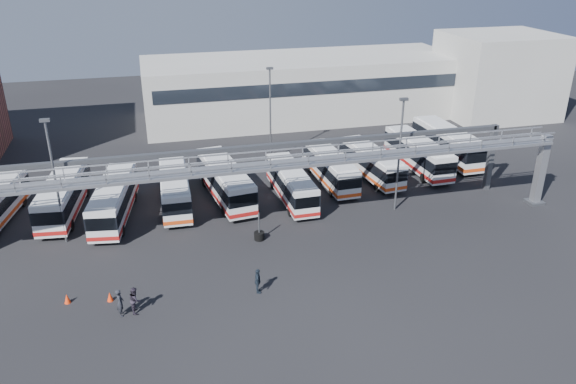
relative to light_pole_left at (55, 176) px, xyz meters
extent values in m
plane|color=black|center=(16.00, -8.00, -5.73)|extent=(140.00, 140.00, 0.00)
cube|color=#94969C|center=(41.00, -3.00, -2.43)|extent=(0.70, 0.70, 6.60)
cube|color=#4C4F54|center=(41.00, -3.00, -5.60)|extent=(1.40, 1.40, 0.25)
cube|color=#94969C|center=(16.00, -3.00, 0.37)|extent=(50.00, 1.80, 0.22)
cube|color=#94969C|center=(16.00, -3.85, 1.32)|extent=(50.00, 0.10, 0.10)
cube|color=#94969C|center=(16.00, -2.15, 1.32)|extent=(50.00, 0.10, 0.10)
cube|color=#4C4F54|center=(16.00, 1.00, 0.57)|extent=(45.00, 0.50, 0.35)
cube|color=#9E9E99|center=(28.00, 30.00, -1.73)|extent=(42.00, 14.00, 8.00)
cube|color=#B2B2AD|center=(54.00, 24.00, -0.23)|extent=(14.00, 12.00, 11.00)
cylinder|color=#4C4F54|center=(0.00, 0.00, -0.73)|extent=(0.18, 0.18, 10.00)
cube|color=#4C4F54|center=(0.00, 0.00, 4.37)|extent=(0.70, 0.35, 0.22)
cylinder|color=#4C4F54|center=(28.00, -1.00, -0.73)|extent=(0.18, 0.18, 10.00)
cube|color=#4C4F54|center=(28.00, -1.00, 4.37)|extent=(0.70, 0.35, 0.22)
cylinder|color=#4C4F54|center=(20.00, 14.00, -0.73)|extent=(0.18, 0.18, 10.00)
cube|color=#4C4F54|center=(20.00, 14.00, 4.37)|extent=(0.70, 0.35, 0.22)
cylinder|color=black|center=(-6.41, 8.40, -5.27)|extent=(0.43, 0.95, 0.91)
cylinder|color=black|center=(-4.40, 8.04, -5.27)|extent=(0.43, 0.95, 0.91)
cube|color=silver|center=(-0.50, 5.53, -3.89)|extent=(3.74, 11.26, 2.76)
cube|color=black|center=(-0.50, 5.53, -3.57)|extent=(3.81, 11.33, 1.10)
cube|color=#A51614|center=(-0.50, 5.53, -4.87)|extent=(3.80, 11.32, 0.35)
cube|color=silver|center=(-0.50, 5.53, -2.43)|extent=(3.37, 10.13, 0.16)
cylinder|color=black|center=(-2.03, 2.14, -5.23)|extent=(0.41, 1.03, 1.00)
cylinder|color=black|center=(0.23, 1.89, -5.23)|extent=(0.41, 1.03, 1.00)
cylinder|color=black|center=(-1.23, 9.17, -5.23)|extent=(0.41, 1.03, 1.00)
cylinder|color=black|center=(1.03, 8.91, -5.23)|extent=(0.41, 1.03, 1.00)
cube|color=silver|center=(3.78, 3.44, -3.95)|extent=(4.03, 10.94, 2.67)
cube|color=black|center=(3.78, 3.44, -3.64)|extent=(4.10, 11.01, 1.07)
cube|color=#A51614|center=(3.78, 3.44, -4.90)|extent=(4.09, 11.00, 0.34)
cube|color=silver|center=(3.78, 3.44, -2.54)|extent=(3.63, 9.85, 0.16)
cylinder|color=black|center=(2.18, 0.22, -5.24)|extent=(0.44, 1.01, 0.97)
cylinder|color=black|center=(4.34, -0.11, -5.24)|extent=(0.44, 1.01, 0.97)
cylinder|color=black|center=(3.22, 6.99, -5.24)|extent=(0.44, 1.01, 0.97)
cylinder|color=black|center=(5.39, 6.65, -5.24)|extent=(0.44, 1.01, 0.97)
cube|color=silver|center=(9.02, 4.81, -3.99)|extent=(2.65, 10.54, 2.62)
cube|color=black|center=(9.02, 4.81, -3.68)|extent=(2.71, 10.60, 1.05)
cube|color=#CC4113|center=(9.02, 4.81, -4.92)|extent=(2.70, 10.59, 0.33)
cube|color=silver|center=(9.02, 4.81, -2.60)|extent=(2.39, 9.49, 0.15)
cylinder|color=black|center=(7.86, 1.48, -5.25)|extent=(0.31, 0.96, 0.95)
cylinder|color=black|center=(10.00, 1.42, -5.25)|extent=(0.31, 0.96, 0.95)
cylinder|color=black|center=(8.03, 8.19, -5.25)|extent=(0.31, 0.96, 0.95)
cylinder|color=black|center=(10.17, 8.13, -5.25)|extent=(0.31, 0.96, 0.95)
cube|color=silver|center=(13.63, 5.07, -3.87)|extent=(4.01, 11.45, 2.80)
cube|color=black|center=(13.63, 5.07, -3.54)|extent=(4.08, 11.52, 1.12)
cube|color=#A51614|center=(13.63, 5.07, -4.86)|extent=(4.06, 11.51, 0.36)
cube|color=silver|center=(13.63, 5.07, -2.38)|extent=(3.61, 10.30, 0.16)
cylinder|color=black|center=(12.96, 1.36, -5.22)|extent=(0.44, 1.05, 1.02)
cylinder|color=black|center=(15.25, 1.66, -5.22)|extent=(0.44, 1.05, 1.02)
cylinder|color=black|center=(12.01, 8.47, -5.22)|extent=(0.44, 1.05, 1.02)
cylinder|color=black|center=(14.30, 8.78, -5.22)|extent=(0.44, 1.05, 1.02)
cube|color=silver|center=(19.51, 3.28, -4.07)|extent=(2.46, 10.04, 2.50)
cube|color=black|center=(19.51, 3.28, -3.77)|extent=(2.52, 10.10, 1.00)
cube|color=#A51614|center=(19.51, 3.28, -4.96)|extent=(2.51, 10.09, 0.32)
cube|color=silver|center=(19.51, 3.28, -2.75)|extent=(2.21, 9.03, 0.15)
cylinder|color=black|center=(18.55, 0.06, -5.27)|extent=(0.29, 0.91, 0.91)
cylinder|color=black|center=(20.58, 0.10, -5.27)|extent=(0.29, 0.91, 0.91)
cylinder|color=black|center=(18.43, 6.46, -5.27)|extent=(0.29, 0.91, 0.91)
cylinder|color=black|center=(20.46, 6.50, -5.27)|extent=(0.29, 0.91, 0.91)
cube|color=silver|center=(24.28, 6.22, -4.04)|extent=(2.64, 10.22, 2.54)
cube|color=black|center=(24.28, 6.22, -3.74)|extent=(2.70, 10.28, 1.01)
cube|color=#CC4113|center=(24.28, 6.22, -4.94)|extent=(2.69, 10.27, 0.32)
cube|color=silver|center=(24.28, 6.22, -2.70)|extent=(2.37, 9.20, 0.15)
cylinder|color=black|center=(23.35, 2.94, -5.27)|extent=(0.31, 0.93, 0.92)
cylinder|color=black|center=(25.42, 3.01, -5.27)|extent=(0.31, 0.93, 0.92)
cylinder|color=black|center=(23.14, 9.44, -5.27)|extent=(0.31, 0.93, 0.92)
cylinder|color=black|center=(25.21, 9.50, -5.27)|extent=(0.31, 0.93, 0.92)
cube|color=silver|center=(28.74, 6.55, -4.07)|extent=(3.34, 10.18, 2.50)
cube|color=black|center=(28.74, 6.55, -3.77)|extent=(3.41, 10.25, 1.00)
cube|color=#CC4113|center=(28.74, 6.55, -4.96)|extent=(3.39, 10.23, 0.32)
cube|color=silver|center=(28.74, 6.55, -2.75)|extent=(3.01, 9.16, 0.15)
cylinder|color=black|center=(28.08, 3.26, -5.27)|extent=(0.37, 0.93, 0.91)
cylinder|color=black|center=(30.10, 3.48, -5.27)|extent=(0.37, 0.93, 0.91)
cylinder|color=black|center=(27.39, 9.62, -5.27)|extent=(0.37, 0.93, 0.91)
cylinder|color=black|center=(29.41, 9.84, -5.27)|extent=(0.37, 0.93, 0.91)
cube|color=silver|center=(34.34, 7.49, -3.92)|extent=(2.81, 10.99, 2.73)
cube|color=black|center=(34.34, 7.49, -3.59)|extent=(2.87, 11.05, 1.09)
cube|color=#A51614|center=(34.34, 7.49, -4.88)|extent=(2.86, 11.04, 0.35)
cube|color=silver|center=(34.34, 7.49, -2.47)|extent=(2.52, 9.89, 0.16)
cylinder|color=black|center=(33.32, 3.96, -5.23)|extent=(0.33, 1.00, 0.99)
cylinder|color=black|center=(35.57, 4.03, -5.23)|extent=(0.33, 1.00, 0.99)
cylinder|color=black|center=(33.12, 10.95, -5.23)|extent=(0.33, 1.00, 0.99)
cylinder|color=black|center=(35.36, 11.01, -5.23)|extent=(0.33, 1.00, 0.99)
cube|color=silver|center=(38.83, 9.43, -3.82)|extent=(2.85, 11.56, 2.88)
cube|color=black|center=(38.83, 9.43, -3.48)|extent=(2.92, 11.63, 1.15)
cube|color=#CC4113|center=(38.83, 9.43, -4.84)|extent=(2.91, 11.62, 0.37)
cube|color=silver|center=(38.83, 9.43, -2.29)|extent=(2.57, 10.41, 0.17)
cylinder|color=black|center=(37.72, 5.72, -5.20)|extent=(0.34, 1.05, 1.05)
cylinder|color=black|center=(40.10, 5.77, -5.20)|extent=(0.34, 1.05, 1.05)
cylinder|color=black|center=(37.57, 13.09, -5.20)|extent=(0.34, 1.05, 1.05)
cylinder|color=black|center=(39.94, 13.14, -5.20)|extent=(0.34, 1.05, 1.05)
imported|color=black|center=(4.42, -11.14, -4.77)|extent=(0.51, 0.73, 1.92)
imported|color=#26202D|center=(5.35, -11.00, -4.81)|extent=(0.71, 0.90, 1.83)
imported|color=#1A2430|center=(13.44, -10.82, -4.81)|extent=(0.64, 1.14, 1.83)
cone|color=#F6360D|center=(0.92, -8.85, -5.39)|extent=(0.53, 0.53, 0.67)
cone|color=#F6360D|center=(3.66, -9.31, -5.40)|extent=(0.47, 0.47, 0.65)
cylinder|color=black|center=(15.06, -3.50, -5.61)|extent=(0.84, 0.84, 0.20)
cylinder|color=black|center=(15.06, -3.50, -5.39)|extent=(0.84, 0.84, 0.20)
cylinder|color=black|center=(15.06, -3.50, -5.17)|extent=(0.84, 0.84, 0.20)
cylinder|color=#4C4F54|center=(15.06, -3.50, -4.53)|extent=(0.12, 0.12, 2.40)
camera|label=1|loc=(7.38, -42.65, 16.18)|focal=35.00mm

